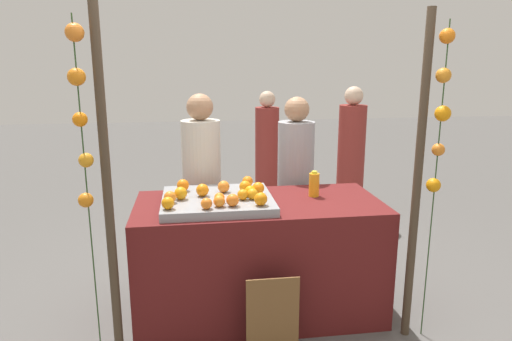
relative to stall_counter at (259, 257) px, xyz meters
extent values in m
plane|color=#565451|center=(0.00, 0.00, -0.44)|extent=(24.00, 24.00, 0.00)
cube|color=#5B1919|center=(0.00, 0.00, 0.00)|extent=(1.79, 0.83, 0.87)
cube|color=gray|center=(-0.30, -0.03, 0.47)|extent=(0.78, 0.68, 0.06)
sphere|color=orange|center=(-0.39, -0.30, 0.53)|extent=(0.08, 0.08, 0.08)
sphere|color=orange|center=(-0.01, -0.01, 0.54)|extent=(0.09, 0.09, 0.09)
sphere|color=orange|center=(-0.41, 0.00, 0.54)|extent=(0.09, 0.09, 0.09)
sphere|color=orange|center=(-0.25, 0.08, 0.54)|extent=(0.09, 0.09, 0.09)
sphere|color=orange|center=(-0.07, -0.06, 0.54)|extent=(0.08, 0.08, 0.08)
sphere|color=orange|center=(-0.03, -0.27, 0.54)|extent=(0.09, 0.09, 0.09)
sphere|color=orange|center=(-0.06, 0.21, 0.54)|extent=(0.08, 0.08, 0.08)
sphere|color=orange|center=(-0.30, -0.18, 0.53)|extent=(0.07, 0.07, 0.07)
sphere|color=orange|center=(-0.55, 0.15, 0.54)|extent=(0.09, 0.09, 0.09)
sphere|color=orange|center=(-0.56, -0.06, 0.54)|extent=(0.09, 0.09, 0.09)
sphere|color=orange|center=(-0.31, -0.26, 0.54)|extent=(0.08, 0.08, 0.08)
sphere|color=orange|center=(-0.06, -0.13, 0.54)|extent=(0.08, 0.08, 0.08)
sphere|color=orange|center=(-0.64, -0.27, 0.54)|extent=(0.08, 0.08, 0.08)
sphere|color=orange|center=(-0.09, 0.06, 0.54)|extent=(0.09, 0.09, 0.09)
sphere|color=orange|center=(-0.13, -0.13, 0.53)|extent=(0.08, 0.08, 0.08)
sphere|color=orange|center=(-0.63, -0.13, 0.54)|extent=(0.08, 0.08, 0.08)
sphere|color=orange|center=(-0.22, -0.27, 0.54)|extent=(0.09, 0.09, 0.09)
cylinder|color=orange|center=(0.43, 0.09, 0.53)|extent=(0.08, 0.08, 0.18)
cylinder|color=yellow|center=(0.43, 0.09, 0.62)|extent=(0.04, 0.04, 0.02)
cube|color=brown|center=(0.00, -0.59, -0.16)|extent=(0.34, 0.01, 0.57)
cube|color=black|center=(0.00, -0.58, -0.16)|extent=(0.32, 0.02, 0.55)
cylinder|color=beige|center=(-0.40, 0.62, 0.26)|extent=(0.32, 0.32, 1.40)
sphere|color=#A87A59|center=(-0.40, 0.62, 1.07)|extent=(0.22, 0.22, 0.22)
cylinder|color=#99999E|center=(0.43, 0.66, 0.25)|extent=(0.32, 0.32, 1.37)
sphere|color=#A87A59|center=(0.43, 0.66, 1.04)|extent=(0.21, 0.21, 0.21)
cylinder|color=maroon|center=(0.49, 2.57, 0.22)|extent=(0.31, 0.31, 1.32)
sphere|color=beige|center=(0.49, 2.57, 0.98)|extent=(0.21, 0.21, 0.21)
cylinder|color=maroon|center=(1.41, 1.96, 0.26)|extent=(0.32, 0.32, 1.39)
sphere|color=beige|center=(1.41, 1.96, 1.06)|extent=(0.22, 0.22, 0.22)
cylinder|color=#473828|center=(-0.97, -0.46, 0.66)|extent=(0.06, 0.06, 2.19)
cylinder|color=#473828|center=(0.97, -0.46, 0.66)|extent=(0.06, 0.06, 2.19)
cylinder|color=#2D4C23|center=(-1.08, -0.49, 0.62)|extent=(0.01, 0.01, 2.12)
sphere|color=orange|center=(-1.07, -0.50, 1.58)|extent=(0.10, 0.10, 0.10)
sphere|color=orange|center=(-1.08, -0.49, 1.35)|extent=(0.10, 0.10, 0.10)
sphere|color=orange|center=(-1.09, -0.49, 1.12)|extent=(0.08, 0.08, 0.08)
sphere|color=orange|center=(-1.07, -0.49, 0.88)|extent=(0.08, 0.08, 0.08)
sphere|color=orange|center=(-1.09, -0.50, 0.65)|extent=(0.09, 0.09, 0.09)
cylinder|color=#2D4C23|center=(1.08, -0.48, 0.62)|extent=(0.01, 0.01, 2.12)
sphere|color=orange|center=(1.07, -0.48, 1.58)|extent=(0.09, 0.09, 0.09)
sphere|color=orange|center=(1.08, -0.47, 1.35)|extent=(0.09, 0.09, 0.09)
sphere|color=orange|center=(1.09, -0.49, 1.12)|extent=(0.10, 0.10, 0.10)
sphere|color=orange|center=(1.09, -0.47, 0.88)|extent=(0.08, 0.08, 0.08)
sphere|color=orange|center=(1.08, -0.48, 0.65)|extent=(0.09, 0.09, 0.09)
camera|label=1|loc=(-0.47, -3.14, 1.42)|focal=31.92mm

